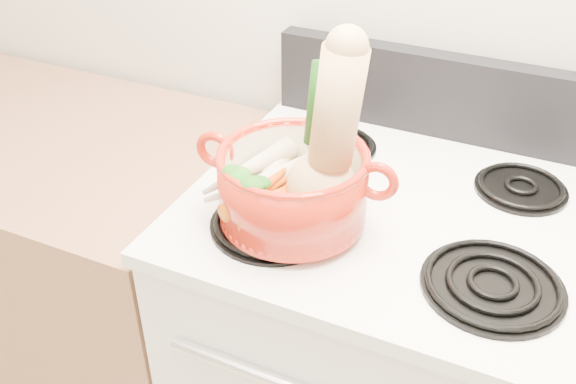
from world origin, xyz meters
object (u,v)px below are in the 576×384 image
at_px(dutch_oven, 293,186).
at_px(leek, 315,133).
at_px(squash, 333,136).
at_px(stove_body, 381,380).

bearing_deg(dutch_oven, leek, 51.18).
relative_size(dutch_oven, squash, 0.84).
distance_m(dutch_oven, squash, 0.13).
relative_size(dutch_oven, leek, 1.00).
bearing_deg(stove_body, dutch_oven, -139.20).
distance_m(stove_body, squash, 0.71).
distance_m(dutch_oven, leek, 0.10).
bearing_deg(squash, leek, 150.30).
xyz_separation_m(squash, leek, (-0.04, 0.04, -0.02)).
distance_m(squash, leek, 0.06).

